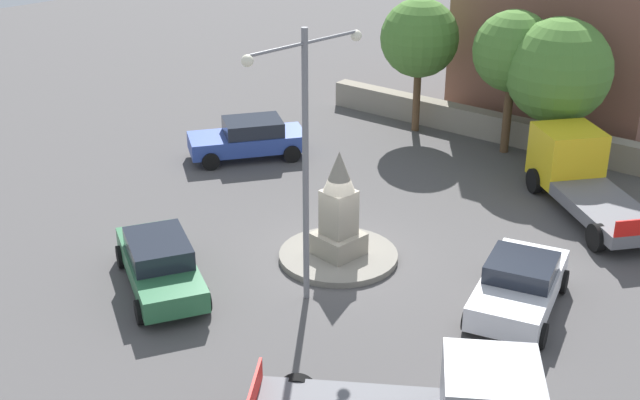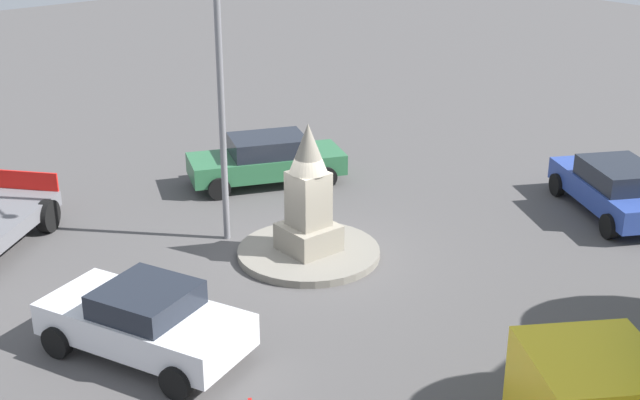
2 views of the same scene
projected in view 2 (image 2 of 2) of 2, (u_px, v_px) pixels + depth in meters
The scene contains 7 objects.
ground_plane at pixel (309, 256), 20.70m from camera, with size 80.00×80.00×0.00m, color #4F4C4C.
traffic_island at pixel (309, 252), 20.66m from camera, with size 3.44×3.44×0.18m, color gray.
monument at pixel (308, 195), 20.11m from camera, with size 1.22×1.22×3.15m.
streetlamp at pixel (220, 65), 20.00m from camera, with size 3.70×0.28×7.25m.
car_green_passing at pixel (267, 159), 25.00m from camera, with size 3.26×4.78×1.45m.
car_white_parked_right at pixel (145, 320), 16.36m from camera, with size 4.46×3.20×1.44m.
car_blue_near_island at pixel (615, 187), 22.85m from camera, with size 4.59×3.58×1.47m.
Camera 2 is at (14.65, -11.63, 8.98)m, focal length 48.06 mm.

